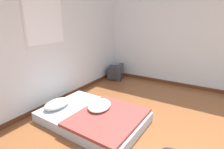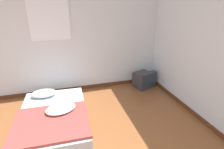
{
  "view_description": "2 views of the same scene",
  "coord_description": "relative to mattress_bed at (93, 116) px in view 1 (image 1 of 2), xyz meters",
  "views": [
    {
      "loc": [
        -1.93,
        0.05,
        1.76
      ],
      "look_at": [
        1.4,
        2.1,
        0.52
      ],
      "focal_mm": 28.0,
      "sensor_mm": 36.0,
      "label": 1
    },
    {
      "loc": [
        0.53,
        -1.14,
        2.06
      ],
      "look_at": [
        1.52,
        2.25,
        0.61
      ],
      "focal_mm": 28.0,
      "sensor_mm": 36.0,
      "label": 2
    }
  ],
  "objects": [
    {
      "name": "wall_back",
      "position": [
        -0.23,
        1.19,
        1.17
      ],
      "size": [
        8.2,
        0.08,
        2.6
      ],
      "color": "silver",
      "rests_on": "ground_plane"
    },
    {
      "name": "crt_tv",
      "position": [
        2.26,
        0.84,
        0.09
      ],
      "size": [
        0.57,
        0.54,
        0.44
      ],
      "color": "#333338",
      "rests_on": "ground_plane"
    },
    {
      "name": "wall_right",
      "position": [
        2.69,
        -1.78,
        1.17
      ],
      "size": [
        0.08,
        8.28,
        2.6
      ],
      "color": "silver",
      "rests_on": "ground_plane"
    },
    {
      "name": "mattress_bed",
      "position": [
        0.0,
        0.0,
        0.0
      ],
      "size": [
        1.28,
        1.85,
        0.32
      ],
      "color": "silver",
      "rests_on": "ground_plane"
    }
  ]
}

